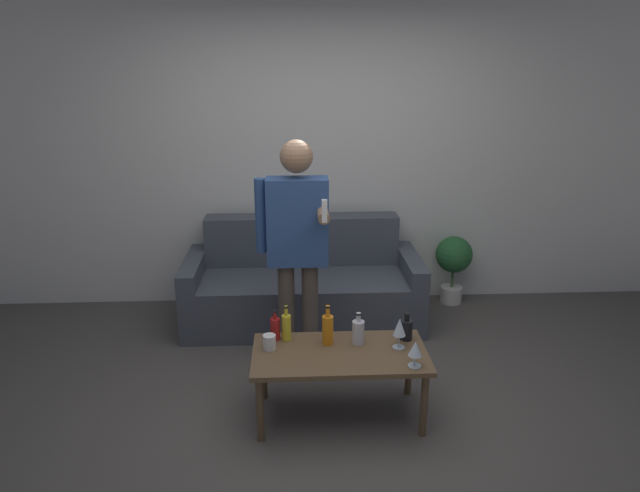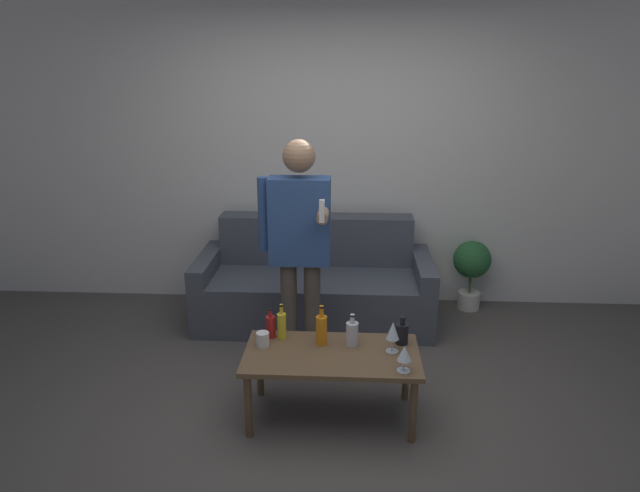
# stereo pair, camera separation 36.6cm
# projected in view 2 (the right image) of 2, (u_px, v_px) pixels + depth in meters

# --- Properties ---
(ground_plane) EXTENTS (16.00, 16.00, 0.00)m
(ground_plane) POSITION_uv_depth(u_px,v_px,m) (328.00, 431.00, 3.37)
(ground_plane) COLOR #514C47
(wall_back) EXTENTS (8.00, 0.06, 2.70)m
(wall_back) POSITION_uv_depth(u_px,v_px,m) (338.00, 151.00, 4.86)
(wall_back) COLOR silver
(wall_back) RESTS_ON ground_plane
(couch) EXTENTS (1.91, 0.82, 0.83)m
(couch) POSITION_uv_depth(u_px,v_px,m) (315.00, 285.00, 4.76)
(couch) COLOR #474C56
(couch) RESTS_ON ground_plane
(coffee_table) EXTENTS (1.04, 0.54, 0.44)m
(coffee_table) POSITION_uv_depth(u_px,v_px,m) (332.00, 360.00, 3.39)
(coffee_table) COLOR brown
(coffee_table) RESTS_ON ground_plane
(bottle_orange) EXTENTS (0.07, 0.07, 0.25)m
(bottle_orange) POSITION_uv_depth(u_px,v_px,m) (321.00, 329.00, 3.45)
(bottle_orange) COLOR orange
(bottle_orange) RESTS_ON coffee_table
(bottle_green) EXTENTS (0.06, 0.06, 0.19)m
(bottle_green) POSITION_uv_depth(u_px,v_px,m) (271.00, 326.00, 3.54)
(bottle_green) COLOR #B21E1E
(bottle_green) RESTS_ON coffee_table
(bottle_dark) EXTENTS (0.08, 0.08, 0.18)m
(bottle_dark) POSITION_uv_depth(u_px,v_px,m) (402.00, 333.00, 3.47)
(bottle_dark) COLOR black
(bottle_dark) RESTS_ON coffee_table
(bottle_yellow) EXTENTS (0.06, 0.06, 0.23)m
(bottle_yellow) POSITION_uv_depth(u_px,v_px,m) (282.00, 325.00, 3.53)
(bottle_yellow) COLOR yellow
(bottle_yellow) RESTS_ON coffee_table
(bottle_red) EXTENTS (0.07, 0.07, 0.20)m
(bottle_red) POSITION_uv_depth(u_px,v_px,m) (352.00, 333.00, 3.45)
(bottle_red) COLOR silver
(bottle_red) RESTS_ON coffee_table
(wine_glass_near) EXTENTS (0.08, 0.08, 0.19)m
(wine_glass_near) POSITION_uv_depth(u_px,v_px,m) (393.00, 331.00, 3.35)
(wine_glass_near) COLOR silver
(wine_glass_near) RESTS_ON coffee_table
(wine_glass_far) EXTENTS (0.08, 0.08, 0.16)m
(wine_glass_far) POSITION_uv_depth(u_px,v_px,m) (404.00, 354.00, 3.15)
(wine_glass_far) COLOR silver
(wine_glass_far) RESTS_ON coffee_table
(cup_on_table) EXTENTS (0.08, 0.08, 0.09)m
(cup_on_table) POSITION_uv_depth(u_px,v_px,m) (263.00, 339.00, 3.44)
(cup_on_table) COLOR white
(cup_on_table) RESTS_ON coffee_table
(person_standing_front) EXTENTS (0.48, 0.42, 1.61)m
(person_standing_front) POSITION_uv_depth(u_px,v_px,m) (299.00, 239.00, 3.81)
(person_standing_front) COLOR brown
(person_standing_front) RESTS_ON ground_plane
(potted_plant) EXTENTS (0.32, 0.32, 0.62)m
(potted_plant) POSITION_uv_depth(u_px,v_px,m) (472.00, 265.00, 4.91)
(potted_plant) COLOR silver
(potted_plant) RESTS_ON ground_plane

